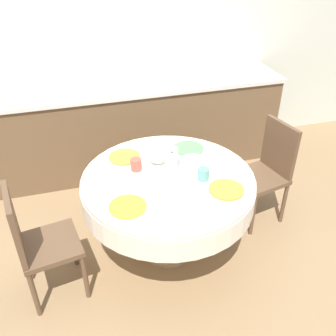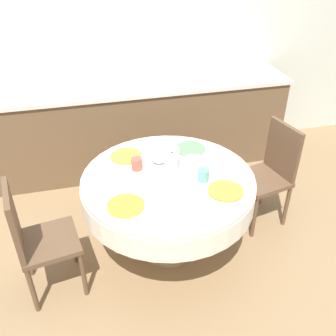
# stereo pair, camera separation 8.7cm
# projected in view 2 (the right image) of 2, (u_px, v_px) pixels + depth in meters

# --- Properties ---
(ground_plane) EXTENTS (12.00, 12.00, 0.00)m
(ground_plane) POSITION_uv_depth(u_px,v_px,m) (168.00, 249.00, 3.19)
(ground_plane) COLOR #8E704C
(wall_back) EXTENTS (7.00, 0.05, 2.60)m
(wall_back) POSITION_uv_depth(u_px,v_px,m) (127.00, 41.00, 3.89)
(wall_back) COLOR beige
(wall_back) RESTS_ON ground_plane
(kitchen_counter) EXTENTS (3.24, 0.64, 0.96)m
(kitchen_counter) POSITION_uv_depth(u_px,v_px,m) (137.00, 126.00, 4.07)
(kitchen_counter) COLOR brown
(kitchen_counter) RESTS_ON ground_plane
(dining_table) EXTENTS (1.30, 1.30, 0.75)m
(dining_table) POSITION_uv_depth(u_px,v_px,m) (168.00, 190.00, 2.84)
(dining_table) COLOR tan
(dining_table) RESTS_ON ground_plane
(chair_left) EXTENTS (0.47, 0.47, 0.93)m
(chair_left) POSITION_uv_depth(u_px,v_px,m) (270.00, 170.00, 3.27)
(chair_left) COLOR brown
(chair_left) RESTS_ON ground_plane
(chair_right) EXTENTS (0.46, 0.46, 0.93)m
(chair_right) POSITION_uv_depth(u_px,v_px,m) (36.00, 237.00, 2.57)
(chair_right) COLOR brown
(chair_right) RESTS_ON ground_plane
(plate_near_left) EXTENTS (0.25, 0.25, 0.01)m
(plate_near_left) POSITION_uv_depth(u_px,v_px,m) (126.00, 206.00, 2.48)
(plate_near_left) COLOR yellow
(plate_near_left) RESTS_ON dining_table
(cup_near_left) EXTENTS (0.08, 0.08, 0.09)m
(cup_near_left) POSITION_uv_depth(u_px,v_px,m) (157.00, 192.00, 2.54)
(cup_near_left) COLOR white
(cup_near_left) RESTS_ON dining_table
(plate_near_right) EXTENTS (0.25, 0.25, 0.01)m
(plate_near_right) POSITION_uv_depth(u_px,v_px,m) (226.00, 191.00, 2.62)
(plate_near_right) COLOR orange
(plate_near_right) RESTS_ON dining_table
(cup_near_right) EXTENTS (0.08, 0.08, 0.09)m
(cup_near_right) POSITION_uv_depth(u_px,v_px,m) (203.00, 175.00, 2.72)
(cup_near_right) COLOR #5BA39E
(cup_near_right) RESTS_ON dining_table
(plate_far_left) EXTENTS (0.25, 0.25, 0.01)m
(plate_far_left) POSITION_uv_depth(u_px,v_px,m) (126.00, 156.00, 3.01)
(plate_far_left) COLOR orange
(plate_far_left) RESTS_ON dining_table
(cup_far_left) EXTENTS (0.08, 0.08, 0.09)m
(cup_far_left) POSITION_uv_depth(u_px,v_px,m) (137.00, 164.00, 2.84)
(cup_far_left) COLOR #CC4C3D
(cup_far_left) RESTS_ON dining_table
(plate_far_right) EXTENTS (0.25, 0.25, 0.01)m
(plate_far_right) POSITION_uv_depth(u_px,v_px,m) (190.00, 149.00, 3.11)
(plate_far_right) COLOR #5BA85B
(plate_far_right) RESTS_ON dining_table
(cup_far_right) EXTENTS (0.08, 0.08, 0.09)m
(cup_far_right) POSITION_uv_depth(u_px,v_px,m) (174.00, 154.00, 2.97)
(cup_far_right) COLOR white
(cup_far_right) RESTS_ON dining_table
(coffee_carafe) EXTENTS (0.12, 0.12, 0.25)m
(coffee_carafe) POSITION_uv_depth(u_px,v_px,m) (172.00, 165.00, 2.72)
(coffee_carafe) COLOR #B2B2B7
(coffee_carafe) RESTS_ON dining_table
(teapot) EXTENTS (0.18, 0.13, 0.18)m
(teapot) POSITION_uv_depth(u_px,v_px,m) (159.00, 155.00, 2.89)
(teapot) COLOR white
(teapot) RESTS_ON dining_table
(fruit_bowl) EXTENTS (0.20, 0.20, 0.05)m
(fruit_bowl) POSITION_uv_depth(u_px,v_px,m) (194.00, 164.00, 2.88)
(fruit_bowl) COLOR silver
(fruit_bowl) RESTS_ON dining_table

